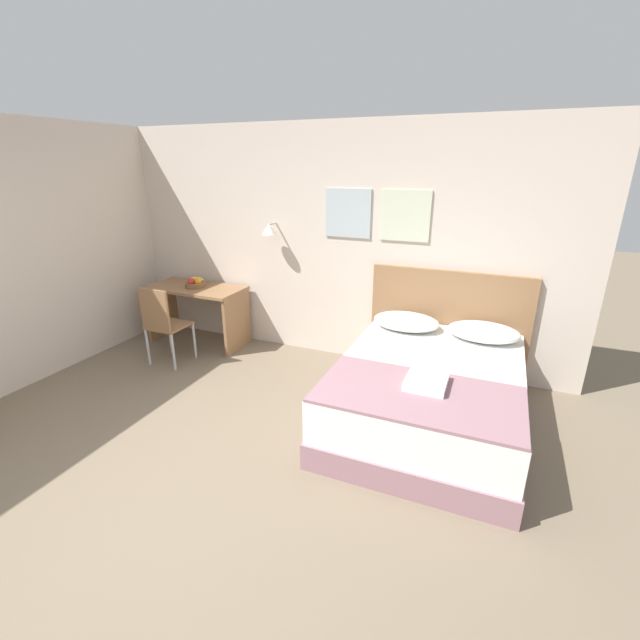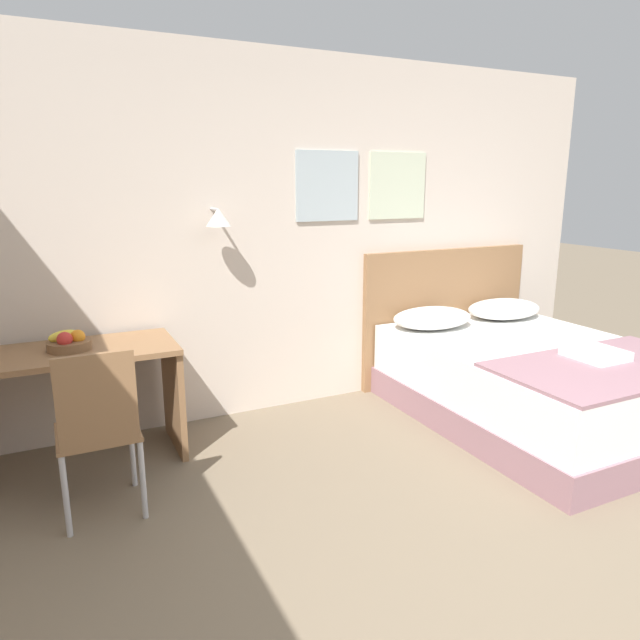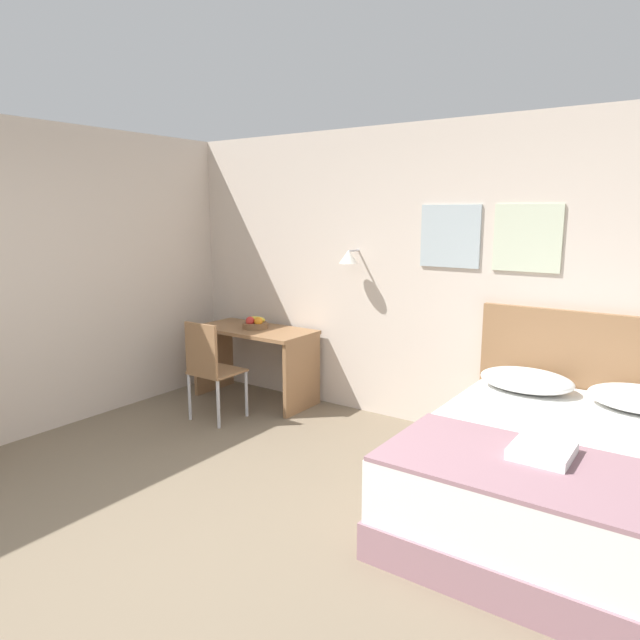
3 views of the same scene
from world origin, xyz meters
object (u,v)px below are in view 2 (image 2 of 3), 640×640
at_px(headboard, 445,315).
at_px(pillow_left, 432,318).
at_px(desk, 74,385).
at_px(fruit_bowl, 69,342).
at_px(folded_towel_near_foot, 595,353).
at_px(bed, 534,383).
at_px(desk_chair, 98,423).
at_px(throw_blanket, 610,366).
at_px(pillow_right, 504,309).

bearing_deg(headboard, pillow_left, -140.50).
distance_m(desk, fruit_bowl, 0.27).
height_order(headboard, folded_towel_near_foot, headboard).
bearing_deg(pillow_left, fruit_bowl, 179.85).
bearing_deg(bed, desk_chair, 179.35).
bearing_deg(bed, pillow_left, 117.01).
relative_size(desk, fruit_bowl, 4.82).
relative_size(throw_blanket, fruit_bowl, 5.86).
height_order(headboard, desk, headboard).
bearing_deg(desk_chair, pillow_right, 11.93).
relative_size(pillow_right, fruit_bowl, 2.67).
xyz_separation_m(bed, headboard, (0.00, 1.06, 0.29)).
distance_m(headboard, pillow_left, 0.50).
height_order(bed, desk_chair, desk_chair).
bearing_deg(throw_blanket, folded_towel_near_foot, 76.57).
height_order(throw_blanket, desk_chair, desk_chair).
relative_size(pillow_left, desk_chair, 0.73).
xyz_separation_m(throw_blanket, folded_towel_near_foot, (0.03, 0.14, 0.04)).
xyz_separation_m(pillow_left, pillow_right, (0.76, 0.00, 0.00)).
distance_m(bed, pillow_left, 0.92).
distance_m(pillow_left, folded_towel_near_foot, 1.27).
bearing_deg(desk_chair, headboard, 18.93).
height_order(headboard, fruit_bowl, headboard).
xyz_separation_m(headboard, folded_towel_near_foot, (0.03, -1.51, 0.06)).
height_order(bed, fruit_bowl, fruit_bowl).
distance_m(headboard, throw_blanket, 1.66).
bearing_deg(desk, bed, -13.65).
xyz_separation_m(bed, folded_towel_near_foot, (0.03, -0.45, 0.35)).
xyz_separation_m(pillow_right, fruit_bowl, (-3.45, 0.01, 0.13)).
distance_m(headboard, pillow_right, 0.50).
relative_size(folded_towel_near_foot, fruit_bowl, 1.30).
bearing_deg(headboard, pillow_right, -39.50).
bearing_deg(desk_chair, desk, 95.97).
bearing_deg(pillow_left, throw_blanket, -74.20).
bearing_deg(fruit_bowl, pillow_left, -0.15).
distance_m(bed, fruit_bowl, 3.20).
bearing_deg(folded_towel_near_foot, throw_blanket, -103.43).
bearing_deg(folded_towel_near_foot, pillow_left, 109.07).
height_order(folded_towel_near_foot, fruit_bowl, fruit_bowl).
bearing_deg(pillow_right, folded_towel_near_foot, -106.08).
bearing_deg(fruit_bowl, pillow_right, -0.11).
bearing_deg(desk, pillow_left, 0.04).
bearing_deg(headboard, folded_towel_near_foot, -88.70).
bearing_deg(desk, pillow_right, 0.03).
xyz_separation_m(bed, desk_chair, (-2.99, 0.03, 0.25)).
distance_m(pillow_right, folded_towel_near_foot, 1.25).
bearing_deg(desk_chair, throw_blanket, -11.92).
distance_m(headboard, desk_chair, 3.16).
bearing_deg(pillow_right, headboard, 140.50).
distance_m(bed, throw_blanket, 0.67).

